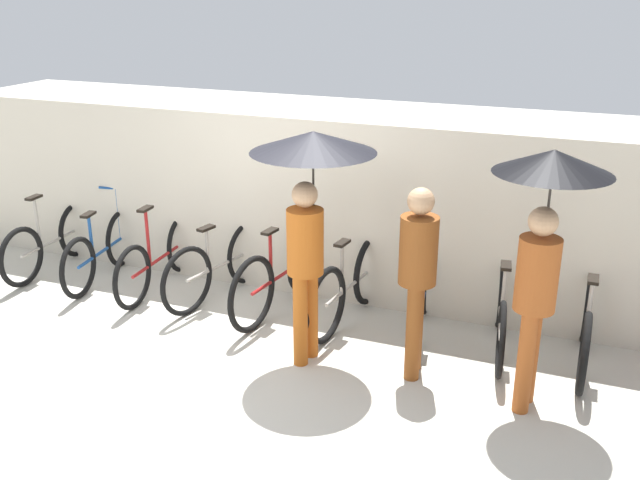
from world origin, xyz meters
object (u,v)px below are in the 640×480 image
(parked_bicycle_4, at_px, (281,274))
(parked_bicycle_8, at_px, (586,326))
(parked_bicycle_0, at_px, (51,241))
(pedestrian_center, at_px, (418,269))
(pedestrian_trailing, at_px, (546,218))
(parked_bicycle_1, at_px, (101,251))
(parked_bicycle_5, at_px, (350,285))
(parked_bicycle_3, at_px, (220,264))
(parked_bicycle_6, at_px, (423,296))
(pedestrian_leading, at_px, (311,181))
(parked_bicycle_2, at_px, (159,257))
(parked_bicycle_7, at_px, (501,312))

(parked_bicycle_4, distance_m, parked_bicycle_8, 2.97)
(parked_bicycle_0, xyz_separation_m, parked_bicycle_4, (2.97, 0.00, 0.04))
(parked_bicycle_4, xyz_separation_m, parked_bicycle_8, (2.97, -0.03, -0.03))
(pedestrian_center, bearing_deg, pedestrian_trailing, -12.78)
(parked_bicycle_1, relative_size, pedestrian_center, 0.96)
(parked_bicycle_5, bearing_deg, parked_bicycle_3, 95.87)
(parked_bicycle_3, distance_m, parked_bicycle_6, 2.23)
(parked_bicycle_0, distance_m, pedestrian_leading, 3.93)
(parked_bicycle_1, distance_m, parked_bicycle_4, 2.23)
(parked_bicycle_1, relative_size, parked_bicycle_8, 0.97)
(parked_bicycle_6, height_order, parked_bicycle_8, parked_bicycle_6)
(parked_bicycle_4, relative_size, pedestrian_center, 1.08)
(pedestrian_trailing, bearing_deg, parked_bicycle_6, 148.02)
(parked_bicycle_4, bearing_deg, parked_bicycle_1, 98.42)
(parked_bicycle_2, height_order, parked_bicycle_4, parked_bicycle_4)
(parked_bicycle_6, distance_m, pedestrian_trailing, 1.83)
(parked_bicycle_1, distance_m, parked_bicycle_6, 3.71)
(parked_bicycle_8, height_order, pedestrian_center, pedestrian_center)
(parked_bicycle_7, bearing_deg, pedestrian_leading, 107.70)
(parked_bicycle_3, relative_size, parked_bicycle_5, 0.98)
(pedestrian_leading, bearing_deg, parked_bicycle_1, 174.22)
(parked_bicycle_0, relative_size, pedestrian_center, 1.00)
(parked_bicycle_2, relative_size, parked_bicycle_7, 1.06)
(pedestrian_leading, bearing_deg, parked_bicycle_4, 138.55)
(parked_bicycle_6, xyz_separation_m, pedestrian_trailing, (1.09, -0.86, 1.19))
(parked_bicycle_0, distance_m, parked_bicycle_7, 5.20)
(parked_bicycle_0, bearing_deg, parked_bicycle_5, -92.22)
(parked_bicycle_0, relative_size, pedestrian_trailing, 0.81)
(parked_bicycle_2, bearing_deg, parked_bicycle_5, -93.41)
(parked_bicycle_5, relative_size, pedestrian_leading, 0.84)
(parked_bicycle_5, height_order, pedestrian_center, pedestrian_center)
(parked_bicycle_2, xyz_separation_m, parked_bicycle_4, (1.49, -0.01, 0.04))
(parked_bicycle_8, xyz_separation_m, pedestrian_leading, (-2.32, -0.75, 1.29))
(parked_bicycle_3, bearing_deg, parked_bicycle_0, 103.37)
(parked_bicycle_4, height_order, pedestrian_leading, pedestrian_leading)
(parked_bicycle_6, xyz_separation_m, pedestrian_center, (0.12, -0.78, 0.60))
(parked_bicycle_5, xyz_separation_m, pedestrian_trailing, (1.83, -0.84, 1.19))
(parked_bicycle_4, xyz_separation_m, parked_bicycle_5, (0.74, 0.02, -0.01))
(parked_bicycle_5, bearing_deg, parked_bicycle_1, 98.00)
(parked_bicycle_0, bearing_deg, parked_bicycle_2, -91.94)
(parked_bicycle_3, xyz_separation_m, parked_bicycle_8, (3.71, -0.07, -0.01))
(parked_bicycle_3, bearing_deg, parked_bicycle_5, -78.85)
(parked_bicycle_7, bearing_deg, parked_bicycle_6, 78.61)
(parked_bicycle_2, relative_size, parked_bicycle_4, 0.97)
(parked_bicycle_4, bearing_deg, pedestrian_leading, -132.60)
(parked_bicycle_4, bearing_deg, parked_bicycle_7, -82.63)
(parked_bicycle_1, height_order, parked_bicycle_8, parked_bicycle_8)
(parked_bicycle_7, height_order, pedestrian_leading, pedestrian_leading)
(parked_bicycle_0, bearing_deg, parked_bicycle_8, -92.75)
(parked_bicycle_8, bearing_deg, parked_bicycle_2, 88.94)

